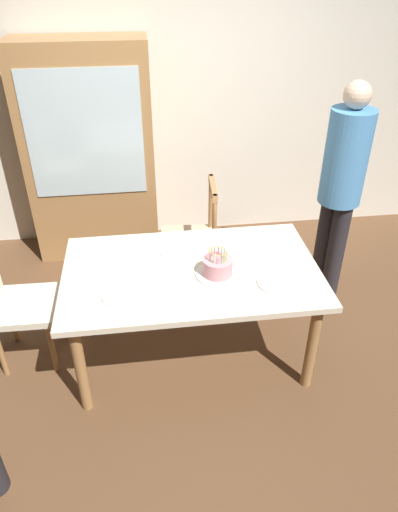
% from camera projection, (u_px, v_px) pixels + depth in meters
% --- Properties ---
extents(ground, '(6.40, 6.40, 0.00)m').
position_uv_depth(ground, '(192.00, 351.00, 3.43)').
color(ground, brown).
extents(back_wall, '(6.40, 0.10, 2.60)m').
position_uv_depth(back_wall, '(167.00, 102.00, 4.24)').
color(back_wall, silver).
rests_on(back_wall, ground).
extents(dining_table, '(1.65, 0.99, 0.73)m').
position_uv_depth(dining_table, '(191.00, 280.00, 3.07)').
color(dining_table, beige).
rests_on(dining_table, ground).
extents(birthday_cake, '(0.28, 0.28, 0.19)m').
position_uv_depth(birthday_cake, '(218.00, 268.00, 2.94)').
color(birthday_cake, silver).
rests_on(birthday_cake, dining_table).
extents(plate_near_celebrant, '(0.22, 0.22, 0.01)m').
position_uv_depth(plate_near_celebrant, '(120.00, 296.00, 2.78)').
color(plate_near_celebrant, white).
rests_on(plate_near_celebrant, dining_table).
extents(plate_far_side, '(0.22, 0.22, 0.01)m').
position_uv_depth(plate_far_side, '(176.00, 251.00, 3.19)').
color(plate_far_side, white).
rests_on(plate_far_side, dining_table).
extents(plate_near_guest, '(0.22, 0.22, 0.01)m').
position_uv_depth(plate_near_guest, '(275.00, 283.00, 2.89)').
color(plate_near_guest, white).
rests_on(plate_near_guest, dining_table).
extents(fork_near_celebrant, '(0.18, 0.05, 0.01)m').
position_uv_depth(fork_near_celebrant, '(93.00, 298.00, 2.77)').
color(fork_near_celebrant, silver).
rests_on(fork_near_celebrant, dining_table).
extents(fork_far_side, '(0.18, 0.02, 0.01)m').
position_uv_depth(fork_far_side, '(152.00, 254.00, 3.17)').
color(fork_far_side, silver).
rests_on(fork_far_side, dining_table).
extents(chair_spindle_back, '(0.47, 0.47, 0.95)m').
position_uv_depth(chair_spindle_back, '(192.00, 240.00, 3.86)').
color(chair_spindle_back, tan).
rests_on(chair_spindle_back, ground).
extents(chair_upholstered, '(0.45, 0.45, 0.95)m').
position_uv_depth(chair_upholstered, '(8.00, 297.00, 3.10)').
color(chair_upholstered, beige).
rests_on(chair_upholstered, ground).
extents(person_guest, '(0.32, 0.32, 1.74)m').
position_uv_depth(person_guest, '(341.00, 183.00, 3.51)').
color(person_guest, '#262328').
rests_on(person_guest, ground).
extents(china_cabinet, '(1.10, 0.45, 1.90)m').
position_uv_depth(china_cabinet, '(91.00, 154.00, 4.11)').
color(china_cabinet, '#9E7042').
rests_on(china_cabinet, ground).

